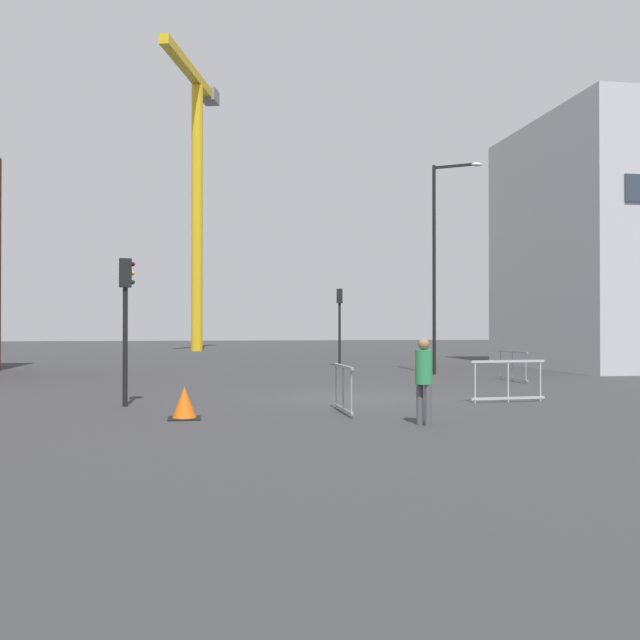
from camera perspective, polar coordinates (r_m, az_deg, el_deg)
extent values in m
plane|color=#333335|center=(19.50, 2.70, -6.26)|extent=(160.00, 160.00, 0.00)
cylinder|color=gold|center=(57.28, -9.94, 8.15)|extent=(0.90, 0.90, 21.18)
cube|color=gold|center=(58.01, -10.53, 19.25)|extent=(4.03, 11.88, 0.70)
cube|color=slate|center=(63.49, -8.90, 17.48)|extent=(1.65, 2.06, 1.10)
cylinder|color=black|center=(29.07, 9.24, 4.04)|extent=(0.14, 0.14, 8.53)
cube|color=black|center=(29.50, 10.89, 12.17)|extent=(1.50, 1.04, 0.10)
ellipsoid|color=silver|center=(29.33, 12.58, 12.21)|extent=(0.44, 0.24, 0.16)
cylinder|color=black|center=(33.99, 1.60, -1.22)|extent=(0.12, 0.12, 3.08)
cube|color=black|center=(34.02, 1.60, 1.96)|extent=(0.24, 0.28, 0.70)
sphere|color=#390605|center=(34.20, 1.54, 2.31)|extent=(0.11, 0.11, 0.11)
sphere|color=#3C2905|center=(34.19, 1.54, 1.95)|extent=(0.11, 0.11, 0.11)
sphere|color=green|center=(34.18, 1.54, 1.58)|extent=(0.11, 0.11, 0.11)
cylinder|color=black|center=(17.75, -15.52, -2.11)|extent=(0.12, 0.12, 2.90)
cube|color=black|center=(17.79, -15.51, 3.70)|extent=(0.32, 0.29, 0.70)
sphere|color=#390605|center=(17.83, -14.94, 4.40)|extent=(0.11, 0.11, 0.11)
sphere|color=#F2A514|center=(17.81, -14.94, 3.69)|extent=(0.11, 0.11, 0.11)
sphere|color=#07330F|center=(17.79, -14.94, 2.99)|extent=(0.11, 0.11, 0.11)
cylinder|color=#4C4C51|center=(14.13, 8.11, -6.78)|extent=(0.14, 0.14, 0.81)
cylinder|color=#4C4C51|center=(14.00, 8.74, -6.84)|extent=(0.14, 0.14, 0.81)
cylinder|color=#2D844C|center=(14.00, 8.42, -3.79)|extent=(0.34, 0.34, 0.67)
sphere|color=#8C6647|center=(13.98, 8.42, -1.96)|extent=(0.22, 0.22, 0.22)
cube|color=gray|center=(15.75, 1.90, -3.79)|extent=(0.06, 1.87, 0.06)
cube|color=gray|center=(15.84, 1.90, -7.22)|extent=(0.06, 1.87, 0.06)
cylinder|color=gray|center=(14.97, 2.56, -5.97)|extent=(0.04, 0.04, 1.05)
cylinder|color=gray|center=(15.79, 1.90, -5.69)|extent=(0.04, 0.04, 1.05)
cylinder|color=gray|center=(16.61, 1.30, -5.43)|extent=(0.04, 0.04, 1.05)
cube|color=#B2B5BA|center=(18.74, 15.01, -3.25)|extent=(2.06, 0.20, 0.06)
cube|color=#B2B5BA|center=(18.81, 15.02, -6.14)|extent=(2.06, 0.20, 0.06)
cylinder|color=#B2B5BA|center=(18.34, 12.47, -4.96)|extent=(0.04, 0.04, 1.05)
cylinder|color=#B2B5BA|center=(18.77, 15.01, -4.85)|extent=(0.04, 0.04, 1.05)
cylinder|color=#B2B5BA|center=(19.24, 17.44, -4.74)|extent=(0.04, 0.04, 1.05)
cube|color=gray|center=(25.85, 15.35, -2.50)|extent=(0.09, 2.21, 0.06)
cube|color=gray|center=(25.90, 15.35, -4.60)|extent=(0.09, 2.21, 0.06)
cylinder|color=gray|center=(24.98, 16.35, -3.77)|extent=(0.04, 0.04, 1.05)
cylinder|color=gray|center=(25.87, 15.35, -3.66)|extent=(0.04, 0.04, 1.05)
cylinder|color=gray|center=(26.77, 14.42, -3.56)|extent=(0.04, 0.04, 1.05)
cube|color=black|center=(15.17, -10.94, -7.83)|extent=(0.67, 0.67, 0.03)
cone|color=#E55B0F|center=(15.13, -10.93, -6.61)|extent=(0.52, 0.52, 0.68)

